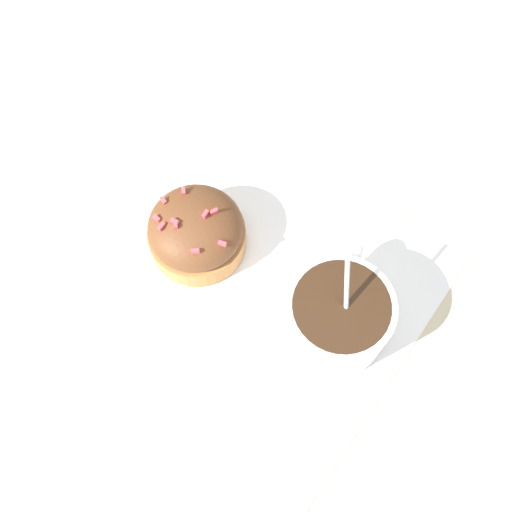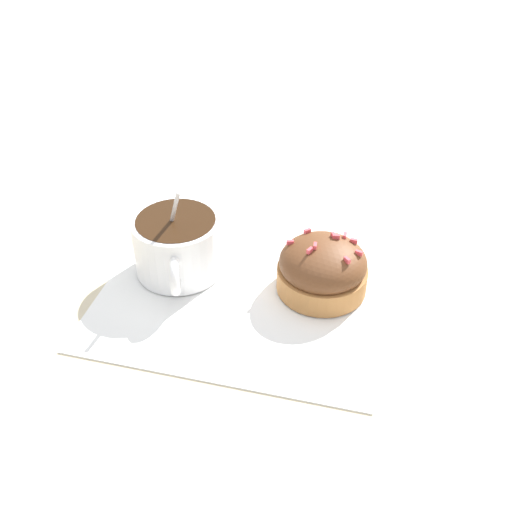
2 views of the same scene
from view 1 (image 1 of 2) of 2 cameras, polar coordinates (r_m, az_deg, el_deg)
ground_plane at (r=0.55m, az=0.56°, el=-3.07°), size 3.00×3.00×0.00m
paper_napkin at (r=0.55m, az=0.56°, el=-3.01°), size 0.30×0.31×0.00m
coffee_cup at (r=0.51m, az=7.91°, el=-5.41°), size 0.09×0.11×0.11m
frosted_pastry at (r=0.54m, az=-5.72°, el=2.35°), size 0.09×0.09×0.06m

